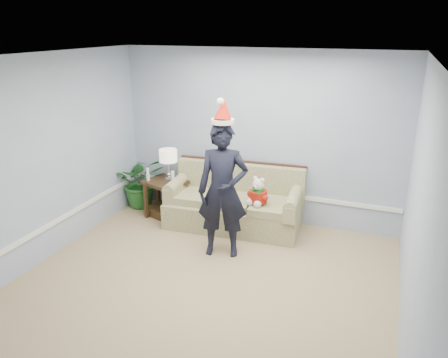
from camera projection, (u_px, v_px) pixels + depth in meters
room_shell at (189, 191)px, 4.63m from camera, size 4.54×5.04×2.74m
wainscot_trim at (152, 211)px, 6.36m from camera, size 4.49×4.99×0.06m
sofa at (234, 205)px, 6.85m from camera, size 2.13×1.03×0.97m
side_table at (166, 202)px, 7.24m from camera, size 0.77×0.70×0.61m
table_lamp at (168, 157)px, 7.02m from camera, size 0.29×0.29×0.52m
candle_pair at (160, 177)px, 7.01m from camera, size 0.51×0.05×0.21m
houseplant at (141, 181)px, 7.56m from camera, size 1.06×1.03×0.90m
man at (223, 191)px, 5.81m from camera, size 0.77×0.61×1.85m
santa_hat at (223, 112)px, 5.47m from camera, size 0.33×0.36×0.34m
teddy_bear at (258, 195)px, 6.39m from camera, size 0.33×0.34×0.43m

